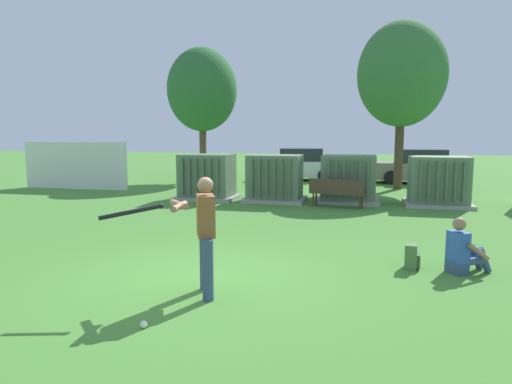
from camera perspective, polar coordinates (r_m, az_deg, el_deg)
ground_plane at (r=7.73m, az=-7.15°, el=-10.56°), size 96.00×96.00×0.00m
fence_panel at (r=21.17m, az=-21.43°, el=3.06°), size 4.80×0.12×2.00m
transformer_west at (r=16.71m, az=-6.05°, el=1.81°), size 2.10×1.70×1.62m
transformer_mid_west at (r=16.11m, az=2.36°, el=1.64°), size 2.10×1.70×1.62m
transformer_mid_east at (r=16.17m, az=11.36°, el=1.53°), size 2.10×1.70×1.62m
transformer_east at (r=16.20m, az=21.58°, el=1.17°), size 2.10×1.70×1.62m
park_bench at (r=14.96m, az=9.95°, el=0.13°), size 1.84×0.83×0.92m
batter at (r=6.72m, az=-6.70°, el=-4.66°), size 1.55×0.93×1.74m
sports_ball at (r=6.00m, az=-13.72°, el=-15.61°), size 0.09×0.09×0.09m
seated_spectator at (r=8.61m, az=24.20°, el=-6.69°), size 0.79×0.67×0.96m
backpack at (r=8.59m, az=18.68°, el=-7.59°), size 0.29×0.34×0.44m
tree_left at (r=23.22m, az=-6.67°, el=12.41°), size 3.41×3.41×6.52m
tree_center_left at (r=20.62m, az=17.58°, el=13.65°), size 3.64×3.64×6.97m
parked_car_leftmost at (r=23.64m, az=5.43°, el=3.31°), size 4.31×2.14×1.62m
parked_car_left_of_center at (r=23.33m, az=19.54°, el=2.88°), size 4.21×1.94×1.62m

